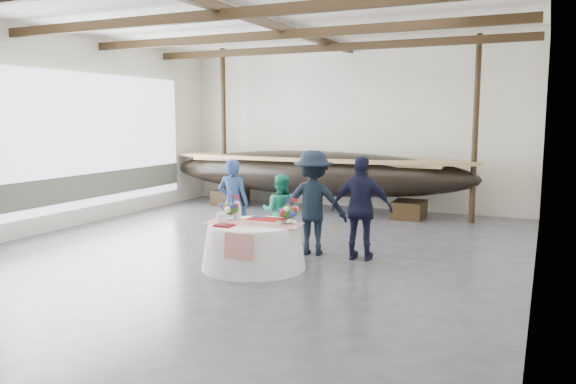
% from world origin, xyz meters
% --- Properties ---
extents(floor, '(10.00, 12.00, 0.01)m').
position_xyz_m(floor, '(0.00, 0.00, 0.00)').
color(floor, '#3D3D42').
rests_on(floor, ground).
extents(wall_back, '(10.00, 0.02, 4.50)m').
position_xyz_m(wall_back, '(0.00, 6.00, 2.25)').
color(wall_back, silver).
rests_on(wall_back, ground).
extents(wall_left, '(0.02, 12.00, 4.50)m').
position_xyz_m(wall_left, '(-5.00, 0.00, 2.25)').
color(wall_left, silver).
rests_on(wall_left, ground).
extents(wall_right, '(0.02, 12.00, 4.50)m').
position_xyz_m(wall_right, '(5.00, 0.00, 2.25)').
color(wall_right, silver).
rests_on(wall_right, ground).
extents(ceiling, '(10.00, 12.00, 0.01)m').
position_xyz_m(ceiling, '(0.00, 0.00, 4.50)').
color(ceiling, white).
rests_on(ceiling, wall_back).
extents(pavilion_structure, '(9.80, 11.76, 4.50)m').
position_xyz_m(pavilion_structure, '(0.00, 0.83, 4.00)').
color(pavilion_structure, black).
rests_on(pavilion_structure, ground).
extents(open_bay, '(0.03, 7.00, 3.20)m').
position_xyz_m(open_bay, '(-4.95, 1.00, 1.83)').
color(open_bay, silver).
rests_on(open_bay, ground).
extents(longboat_display, '(8.77, 1.75, 1.64)m').
position_xyz_m(longboat_display, '(-0.67, 4.86, 1.05)').
color(longboat_display, black).
rests_on(longboat_display, ground).
extents(banquet_table, '(1.79, 1.79, 0.77)m').
position_xyz_m(banquet_table, '(0.61, -0.96, 0.38)').
color(banquet_table, white).
rests_on(banquet_table, ground).
extents(tabletop_items, '(1.71, 0.95, 0.40)m').
position_xyz_m(tabletop_items, '(0.58, -0.82, 0.92)').
color(tabletop_items, red).
rests_on(tabletop_items, banquet_table).
extents(guest_woman_blue, '(0.68, 0.48, 1.75)m').
position_xyz_m(guest_woman_blue, '(-0.51, 0.28, 0.88)').
color(guest_woman_blue, navy).
rests_on(guest_woman_blue, ground).
extents(guest_woman_teal, '(0.82, 0.70, 1.47)m').
position_xyz_m(guest_woman_teal, '(0.42, 0.50, 0.73)').
color(guest_woman_teal, '#1E9C79').
rests_on(guest_woman_teal, ground).
extents(guest_man_left, '(1.41, 1.02, 1.96)m').
position_xyz_m(guest_man_left, '(1.17, 0.36, 0.98)').
color(guest_man_left, black).
rests_on(guest_man_left, ground).
extents(guest_man_right, '(1.14, 0.54, 1.88)m').
position_xyz_m(guest_man_right, '(2.13, 0.32, 0.94)').
color(guest_man_right, black).
rests_on(guest_man_right, ground).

